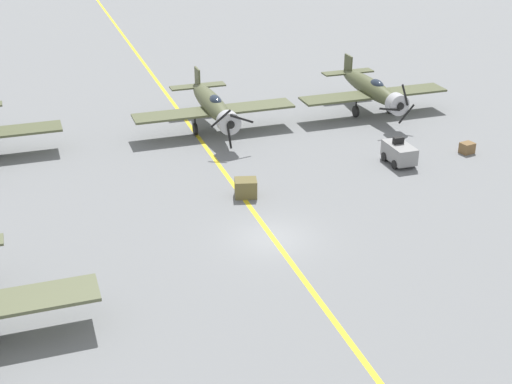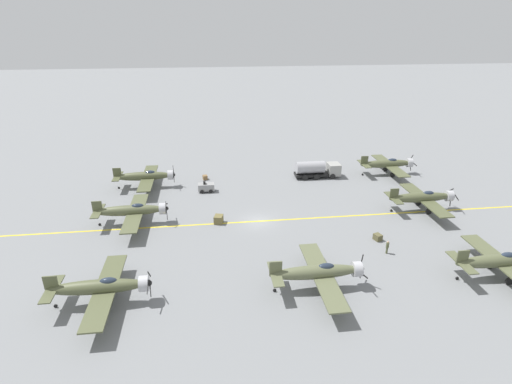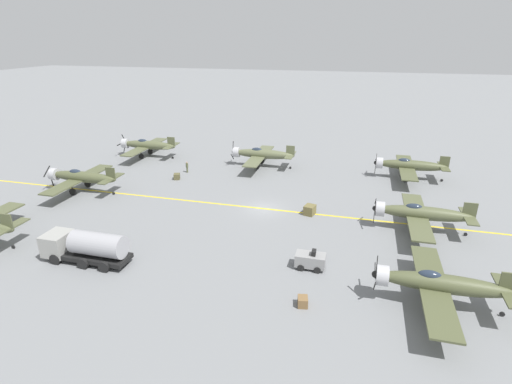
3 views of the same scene
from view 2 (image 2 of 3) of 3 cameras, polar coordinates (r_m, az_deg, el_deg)
ground_plane at (r=55.66m, az=0.29°, el=-4.20°), size 400.00×400.00×0.00m
taxiway_stripe at (r=55.66m, az=0.29°, el=-4.20°), size 0.30×160.00×0.01m
airplane_far_left at (r=75.63m, az=18.34°, el=3.84°), size 12.00×9.98×3.65m
airplane_near_left at (r=68.44m, az=-15.47°, el=2.18°), size 12.00×9.98×3.72m
airplane_mid_right at (r=42.15m, az=8.97°, el=-11.25°), size 12.00×9.98×3.77m
airplane_far_right at (r=50.70m, az=31.52°, el=-8.39°), size 12.00×9.98×3.65m
airplane_near_right at (r=42.39m, az=-21.23°, el=-12.53°), size 12.00×9.98×3.65m
airplane_near_center at (r=56.65m, az=-17.23°, el=-2.54°), size 12.00×9.98×3.65m
airplane_far_center at (r=62.92m, az=22.73°, el=-0.73°), size 12.00×9.98×3.65m
fuel_tanker at (r=71.43m, az=8.79°, el=3.23°), size 2.67×8.00×2.98m
tow_tractor at (r=65.37m, az=-7.13°, el=0.72°), size 1.57×2.60×1.79m
ground_crew_walking at (r=50.49m, az=18.25°, el=-7.43°), size 0.36×0.36×1.67m
supply_crate_by_tanker at (r=53.27m, az=17.00°, el=-6.19°), size 1.17×1.07×0.81m
supply_crate_mid_lane at (r=70.57m, az=-7.28°, el=2.08°), size 1.03×0.91×0.75m
supply_crate_outboard at (r=55.24m, az=-5.37°, el=-3.90°), size 1.56×1.40×1.10m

